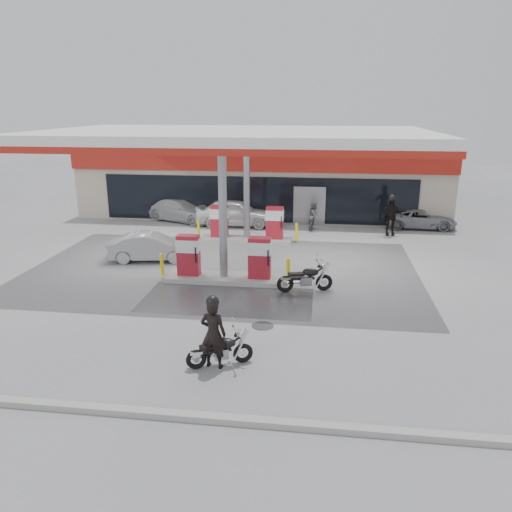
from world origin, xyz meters
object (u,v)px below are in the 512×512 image
(pump_island_near, at_px, (224,263))
(main_motorcycle, at_px, (221,351))
(biker_walking, at_px, (391,216))
(parked_car_right, at_px, (421,219))
(pump_island_far, at_px, (247,227))
(biker_main, at_px, (213,334))
(hatchback_silver, at_px, (151,247))
(sedan_white, at_px, (235,213))
(attendant, at_px, (314,216))
(parked_motorcycle, at_px, (306,279))
(parked_car_left, at_px, (182,210))

(pump_island_near, height_order, main_motorcycle, pump_island_near)
(biker_walking, bearing_deg, parked_car_right, 40.35)
(pump_island_far, xyz_separation_m, parked_car_right, (9.20, 4.00, -0.18))
(pump_island_near, distance_m, biker_main, 6.74)
(hatchback_silver, bearing_deg, sedan_white, -29.65)
(main_motorcycle, xyz_separation_m, biker_main, (-0.17, -0.08, 0.53))
(attendant, distance_m, hatchback_silver, 9.62)
(pump_island_far, distance_m, parked_motorcycle, 7.51)
(parked_car_left, bearing_deg, hatchback_silver, -152.28)
(main_motorcycle, xyz_separation_m, hatchback_silver, (-4.89, 8.78, 0.20))
(biker_main, relative_size, attendant, 1.20)
(pump_island_near, distance_m, pump_island_far, 6.00)
(parked_car_right, bearing_deg, biker_walking, 134.82)
(pump_island_near, relative_size, attendant, 3.28)
(main_motorcycle, height_order, attendant, attendant)
(main_motorcycle, distance_m, biker_walking, 16.00)
(parked_car_right, xyz_separation_m, biker_walking, (-1.90, -1.80, 0.48))
(hatchback_silver, height_order, biker_walking, biker_walking)
(pump_island_far, bearing_deg, parked_car_left, 138.37)
(pump_island_far, bearing_deg, biker_main, -85.35)
(biker_main, xyz_separation_m, parked_motorcycle, (2.18, 5.87, -0.46))
(hatchback_silver, relative_size, parked_car_left, 0.82)
(pump_island_far, bearing_deg, pump_island_near, -90.00)
(pump_island_far, relative_size, biker_main, 2.74)
(hatchback_silver, bearing_deg, pump_island_near, -130.45)
(parked_car_left, bearing_deg, attendant, -76.93)
(sedan_white, bearing_deg, parked_motorcycle, -157.14)
(parked_car_right, relative_size, biker_walking, 1.90)
(main_motorcycle, relative_size, parked_car_left, 0.38)
(parked_car_left, distance_m, biker_walking, 11.94)
(main_motorcycle, height_order, parked_motorcycle, parked_motorcycle)
(parked_motorcycle, distance_m, hatchback_silver, 7.52)
(main_motorcycle, relative_size, biker_main, 0.91)
(main_motorcycle, xyz_separation_m, attendant, (2.11, 15.38, 0.37))
(pump_island_far, distance_m, sedan_white, 3.40)
(hatchback_silver, distance_m, biker_walking, 12.53)
(parked_motorcycle, xyz_separation_m, parked_car_right, (6.00, 10.78, 0.06))
(parked_car_left, relative_size, parked_car_right, 1.18)
(main_motorcycle, relative_size, attendant, 1.09)
(parked_motorcycle, xyz_separation_m, hatchback_silver, (-6.90, 2.98, 0.13))
(pump_island_near, height_order, parked_motorcycle, pump_island_near)
(main_motorcycle, bearing_deg, parked_motorcycle, 47.54)
(attendant, bearing_deg, main_motorcycle, -168.00)
(biker_main, distance_m, parked_motorcycle, 6.28)
(parked_car_left, bearing_deg, parked_car_right, -68.20)
(sedan_white, bearing_deg, attendant, -95.81)
(sedan_white, relative_size, parked_car_right, 1.16)
(pump_island_near, height_order, hatchback_silver, pump_island_near)
(biker_main, relative_size, sedan_white, 0.42)
(main_motorcycle, bearing_deg, pump_island_far, 72.10)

